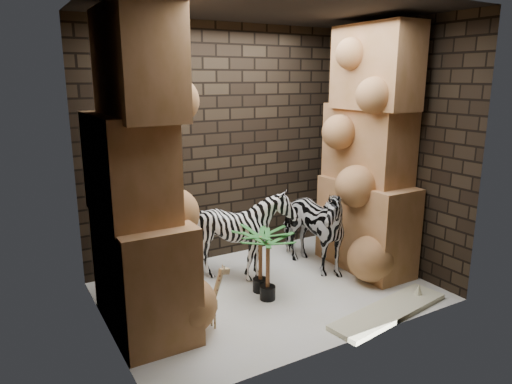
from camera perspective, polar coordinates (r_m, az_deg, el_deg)
floor at (r=5.35m, az=1.54°, el=-12.05°), size 3.50×3.50×0.00m
ceiling at (r=4.86m, az=1.78°, el=21.68°), size 3.50×3.50×0.00m
wall_back at (r=5.97m, az=-4.70°, el=5.75°), size 3.50×0.00×3.50m
wall_front at (r=3.90m, az=11.36°, el=1.17°), size 3.50×0.00×3.50m
wall_left at (r=4.25m, az=-18.85°, el=1.73°), size 0.00×3.00×3.00m
wall_right at (r=5.99m, az=16.11°, el=5.27°), size 0.00×3.00×3.00m
rock_pillar_left at (r=4.33m, az=-14.33°, el=2.26°), size 0.68×1.30×3.00m
rock_pillar_right at (r=5.75m, az=13.81°, el=5.08°), size 0.58×1.25×3.00m
zebra_right at (r=5.75m, az=6.57°, el=-3.34°), size 0.67×1.13×1.30m
zebra_left at (r=5.48m, az=-1.63°, el=-5.69°), size 1.00×1.19×1.01m
giraffe_toy at (r=4.50m, az=-6.23°, el=-12.97°), size 0.33×0.14×0.62m
palm_front at (r=5.20m, az=0.54°, el=-8.34°), size 0.36×0.36×0.75m
palm_back at (r=5.03m, az=1.45°, el=-9.23°), size 0.36×0.36×0.73m
surfboard at (r=5.07m, az=15.99°, el=-13.85°), size 1.53×0.59×0.05m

